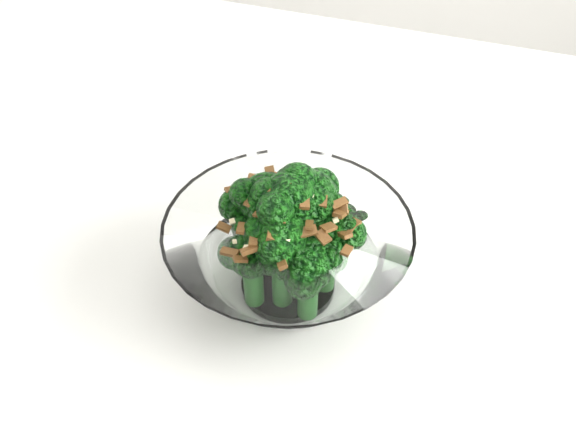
# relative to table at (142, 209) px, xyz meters

# --- Properties ---
(table) EXTENTS (1.30, 0.95, 0.75)m
(table) POSITION_rel_table_xyz_m (0.00, 0.00, 0.00)
(table) COLOR white
(table) RESTS_ON ground
(broccoli_dish) EXTENTS (0.20, 0.20, 0.12)m
(broccoli_dish) POSITION_rel_table_xyz_m (0.20, -0.14, 0.12)
(broccoli_dish) COLOR white
(broccoli_dish) RESTS_ON table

